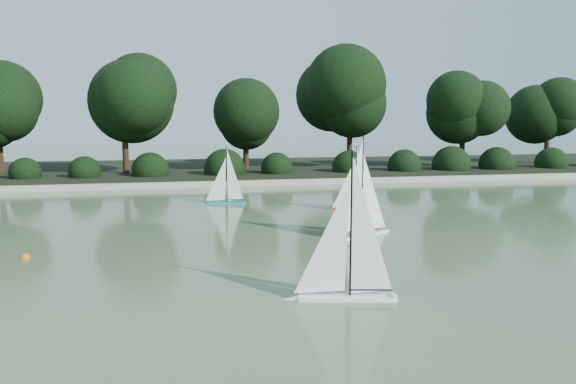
{
  "coord_description": "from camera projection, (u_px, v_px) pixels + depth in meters",
  "views": [
    {
      "loc": [
        -1.63,
        -7.98,
        2.04
      ],
      "look_at": [
        0.51,
        2.09,
        0.7
      ],
      "focal_mm": 35.0,
      "sensor_mm": 36.0,
      "label": 1
    }
  ],
  "objects": [
    {
      "name": "ground",
      "position": [
        283.0,
        257.0,
        8.34
      ],
      "size": [
        80.0,
        80.0,
        0.0
      ],
      "primitive_type": "plane",
      "color": "#384C2D",
      "rests_on": "ground"
    },
    {
      "name": "sailboat_teal",
      "position": [
        222.0,
        194.0,
        13.65
      ],
      "size": [
        1.09,
        0.36,
        1.49
      ],
      "color": "#0B8F9B",
      "rests_on": "ground"
    },
    {
      "name": "tree_line",
      "position": [
        252.0,
        102.0,
        19.34
      ],
      "size": [
        26.31,
        3.93,
        4.39
      ],
      "color": "black",
      "rests_on": "ground"
    },
    {
      "name": "sailboat_white_b",
      "position": [
        367.0,
        219.0,
        9.89
      ],
      "size": [
        1.29,
        0.86,
        1.9
      ],
      "color": "white",
      "rests_on": "ground"
    },
    {
      "name": "far_bank",
      "position": [
        214.0,
        170.0,
        20.93
      ],
      "size": [
        40.0,
        8.0,
        0.3
      ],
      "primitive_type": "cube",
      "color": "black",
      "rests_on": "ground"
    },
    {
      "name": "sailboat_white_a",
      "position": [
        337.0,
        276.0,
        6.34
      ],
      "size": [
        1.32,
        0.48,
        1.81
      ],
      "color": "white",
      "rests_on": "ground"
    },
    {
      "name": "sailboat_orange",
      "position": [
        350.0,
        199.0,
        12.67
      ],
      "size": [
        1.13,
        0.19,
        1.55
      ],
      "color": "#E04007",
      "rests_on": "ground"
    },
    {
      "name": "race_buoy",
      "position": [
        26.0,
        258.0,
        8.3
      ],
      "size": [
        0.14,
        0.14,
        0.14
      ],
      "primitive_type": "sphere",
      "color": "#F45A0C",
      "rests_on": "ground"
    },
    {
      "name": "shrub_hedge",
      "position": [
        221.0,
        169.0,
        17.88
      ],
      "size": [
        29.1,
        1.1,
        1.1
      ],
      "color": "black",
      "rests_on": "ground"
    },
    {
      "name": "pond_coping",
      "position": [
        224.0,
        184.0,
        17.06
      ],
      "size": [
        40.0,
        0.35,
        0.18
      ],
      "primitive_type": "cube",
      "color": "gray",
      "rests_on": "ground"
    }
  ]
}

